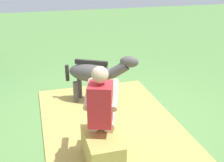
# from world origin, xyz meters

# --- Properties ---
(ground_plane) EXTENTS (24.00, 24.00, 0.00)m
(ground_plane) POSITION_xyz_m (0.00, 0.00, 0.00)
(ground_plane) COLOR #568442
(hay_patch) EXTENTS (3.04, 2.13, 0.02)m
(hay_patch) POSITION_xyz_m (-0.22, 0.13, 0.01)
(hay_patch) COLOR tan
(hay_patch) RESTS_ON ground
(hay_bale) EXTENTS (0.72, 0.41, 0.44)m
(hay_bale) POSITION_xyz_m (-1.18, 0.49, 0.22)
(hay_bale) COLOR tan
(hay_bale) RESTS_ON ground
(person_seated) EXTENTS (0.72, 0.55, 1.32)m
(person_seated) POSITION_xyz_m (-1.03, 0.46, 0.72)
(person_seated) COLOR #D8AD8C
(person_seated) RESTS_ON ground
(pony_standing) EXTENTS (0.84, 1.21, 0.95)m
(pony_standing) POSITION_xyz_m (0.55, 0.17, 0.58)
(pony_standing) COLOR #4C4747
(pony_standing) RESTS_ON ground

